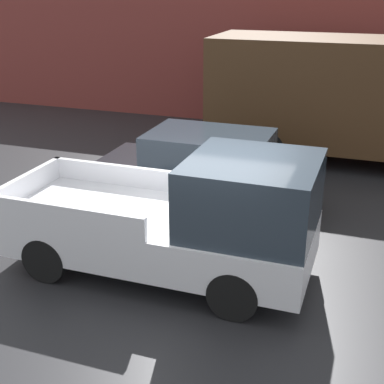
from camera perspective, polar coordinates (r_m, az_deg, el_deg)
name	(u,v)px	position (r m, az deg, el deg)	size (l,w,h in m)	color
ground_plane	(199,281)	(8.77, 0.80, -9.49)	(60.00, 60.00, 0.00)	#232326
building_wall	(304,58)	(17.70, 11.90, 13.80)	(28.00, 0.15, 4.46)	brown
pickup_truck	(185,220)	(8.52, -0.76, -3.04)	(5.02, 2.08, 2.11)	silver
car	(205,170)	(11.19, 1.38, 2.37)	(4.51, 1.99, 1.64)	black
delivery_truck	(348,96)	(14.65, 16.27, 9.76)	(7.66, 2.60, 3.18)	#472D19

